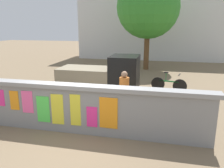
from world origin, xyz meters
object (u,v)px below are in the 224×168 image
at_px(bicycle_far, 169,84).
at_px(tree_roadside, 148,7).
at_px(bicycle_near, 186,115).
at_px(motorcycle, 20,98).
at_px(auto_rickshaw_truck, 103,76).
at_px(person_walking, 124,89).

xyz_separation_m(bicycle_far, tree_roadside, (-1.55, 5.58, 3.95)).
distance_m(bicycle_near, bicycle_far, 3.91).
distance_m(motorcycle, bicycle_far, 6.69).
bearing_deg(bicycle_near, auto_rickshaw_truck, 142.85).
relative_size(motorcycle, bicycle_far, 1.12).
bearing_deg(bicycle_far, motorcycle, -145.74).
distance_m(auto_rickshaw_truck, bicycle_far, 3.26).
bearing_deg(tree_roadside, auto_rickshaw_truck, -101.47).
distance_m(auto_rickshaw_truck, motorcycle, 3.61).
xyz_separation_m(auto_rickshaw_truck, motorcycle, (-2.58, -2.48, -0.44)).
height_order(bicycle_far, person_walking, person_walking).
distance_m(person_walking, tree_roadside, 9.70).
distance_m(motorcycle, bicycle_near, 6.01).
xyz_separation_m(auto_rickshaw_truck, bicycle_near, (3.43, -2.60, -0.54)).
bearing_deg(auto_rickshaw_truck, person_walking, -58.59).
bearing_deg(bicycle_far, bicycle_near, -82.92).
bearing_deg(auto_rickshaw_truck, bicycle_near, -37.15).
distance_m(bicycle_near, tree_roadside, 10.45).
bearing_deg(tree_roadside, person_walking, -90.15).
height_order(motorcycle, person_walking, person_walking).
relative_size(motorcycle, tree_roadside, 0.29).
height_order(motorcycle, bicycle_near, bicycle_near).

